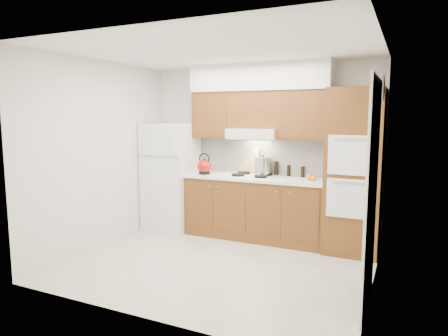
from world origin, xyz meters
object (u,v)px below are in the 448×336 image
Objects in this scene: oven_cabinet at (354,172)px; kettle at (204,167)px; fridge at (171,176)px; stock_pot at (263,166)px.

kettle is (-2.21, -0.08, -0.04)m from oven_cabinet.
oven_cabinet reaches higher than kettle.
stock_pot is at bearing 6.77° from fridge.
stock_pot is at bearing 7.39° from kettle.
oven_cabinet is 10.06× the size of kettle.
oven_cabinet is 1.35m from stock_pot.
oven_cabinet is 2.21m from kettle.
stock_pot is (1.51, 0.18, 0.23)m from fridge.
oven_cabinet is at bearing -6.14° from stock_pot.
oven_cabinet reaches higher than fridge.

